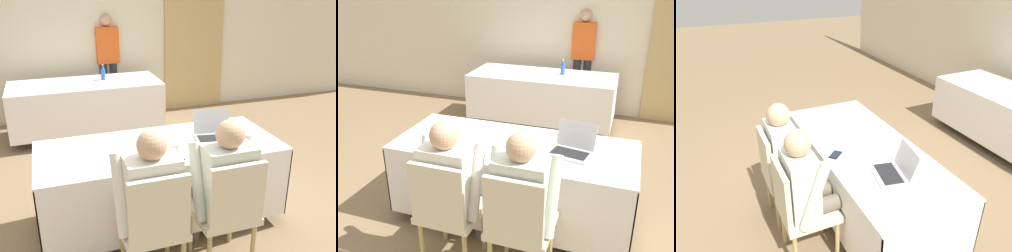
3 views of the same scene
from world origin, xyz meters
TOP-DOWN VIEW (x-y plane):
  - ground_plane at (0.00, 0.00)m, footprint 24.00×24.00m
  - conference_table_near at (0.00, 0.00)m, footprint 2.04×0.84m
  - laptop at (0.49, -0.01)m, footprint 0.37×0.34m
  - cell_phone at (0.03, -0.31)m, footprint 0.14×0.15m
  - paper_beside_laptop at (0.39, -0.21)m, footprint 0.33×0.36m
  - paper_centre_table at (0.19, 0.05)m, footprint 0.31×0.36m
  - paper_left_edge at (-0.36, -0.18)m, footprint 0.29×0.35m
  - chair_near_left at (-0.27, -0.73)m, footprint 0.44×0.44m
  - chair_near_right at (0.27, -0.73)m, footprint 0.44×0.44m
  - person_checkered_shirt at (-0.27, -0.62)m, footprint 0.50×0.52m
  - person_white_shirt at (0.27, -0.62)m, footprint 0.50×0.52m

SIDE VIEW (x-z plane):
  - ground_plane at x=0.00m, z-range 0.00..0.00m
  - chair_near_left at x=-0.27m, z-range 0.05..0.97m
  - chair_near_right at x=0.27m, z-range 0.05..0.97m
  - conference_table_near at x=0.00m, z-range 0.20..0.94m
  - person_checkered_shirt at x=-0.27m, z-range 0.08..1.26m
  - person_white_shirt at x=0.27m, z-range 0.08..1.26m
  - paper_beside_laptop at x=0.39m, z-range 0.74..0.74m
  - paper_centre_table at x=0.19m, z-range 0.74..0.74m
  - paper_left_edge at x=-0.36m, z-range 0.74..0.74m
  - cell_phone at x=0.03m, z-range 0.74..0.75m
  - laptop at x=0.49m, z-range 0.67..0.90m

